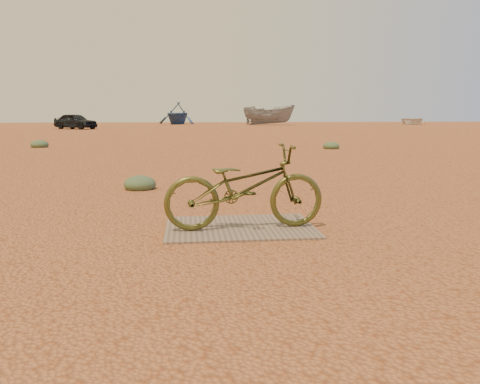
{
  "coord_description": "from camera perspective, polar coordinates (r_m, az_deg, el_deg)",
  "views": [
    {
      "loc": [
        -0.47,
        -4.98,
        1.29
      ],
      "look_at": [
        0.11,
        0.13,
        0.42
      ],
      "focal_mm": 35.0,
      "sensor_mm": 36.0,
      "label": 1
    }
  ],
  "objects": [
    {
      "name": "bicycle",
      "position": [
        5.12,
        0.58,
        0.62
      ],
      "size": [
        1.8,
        0.73,
        0.93
      ],
      "primitive_type": "imported",
      "rotation": [
        0.0,
        0.0,
        1.64
      ],
      "color": "#4A4C1E",
      "rests_on": "plywood_board"
    },
    {
      "name": "car",
      "position": [
        39.64,
        -19.43,
        8.14
      ],
      "size": [
        3.84,
        3.2,
        1.24
      ],
      "primitive_type": "imported",
      "rotation": [
        0.0,
        0.0,
        1.0
      ],
      "color": "black",
      "rests_on": "ground"
    },
    {
      "name": "boat_far_right",
      "position": [
        56.2,
        20.18,
        8.28
      ],
      "size": [
        5.12,
        5.92,
        1.03
      ],
      "primitive_type": "imported",
      "rotation": [
        0.0,
        0.0,
        -0.38
      ],
      "color": "white",
      "rests_on": "ground"
    },
    {
      "name": "boat_far_left",
      "position": [
        53.42,
        -7.65,
        9.52
      ],
      "size": [
        5.57,
        5.92,
        2.49
      ],
      "primitive_type": "imported",
      "rotation": [
        0.0,
        0.0,
        -0.39
      ],
      "color": "#2D4B7D",
      "rests_on": "ground"
    },
    {
      "name": "plywood_board",
      "position": [
        5.3,
        0.0,
        -4.31
      ],
      "size": [
        1.67,
        1.17,
        0.02
      ],
      "primitive_type": "cube",
      "color": "#7E6A56",
      "rests_on": "ground"
    },
    {
      "name": "boat_mid_right",
      "position": [
        50.01,
        3.54,
        9.36
      ],
      "size": [
        5.71,
        3.06,
        2.1
      ],
      "primitive_type": "imported",
      "rotation": [
        0.0,
        0.0,
        1.37
      ],
      "color": "gray",
      "rests_on": "ground"
    },
    {
      "name": "kale_c",
      "position": [
        19.23,
        -23.23,
        5.03
      ],
      "size": [
        0.65,
        0.65,
        0.36
      ],
      "primitive_type": "ellipsoid",
      "color": "#586E49",
      "rests_on": "ground"
    },
    {
      "name": "kale_b",
      "position": [
        17.3,
        11.05,
        5.2
      ],
      "size": [
        0.6,
        0.6,
        0.33
      ],
      "primitive_type": "ellipsoid",
      "color": "#586E49",
      "rests_on": "ground"
    },
    {
      "name": "kale_a",
      "position": [
        8.19,
        -12.08,
        0.37
      ],
      "size": [
        0.55,
        0.55,
        0.3
      ],
      "primitive_type": "ellipsoid",
      "color": "#586E49",
      "rests_on": "ground"
    },
    {
      "name": "ground",
      "position": [
        5.16,
        -1.03,
        -4.82
      ],
      "size": [
        120.0,
        120.0,
        0.0
      ],
      "primitive_type": "plane",
      "color": "#B86E3F",
      "rests_on": "ground"
    }
  ]
}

